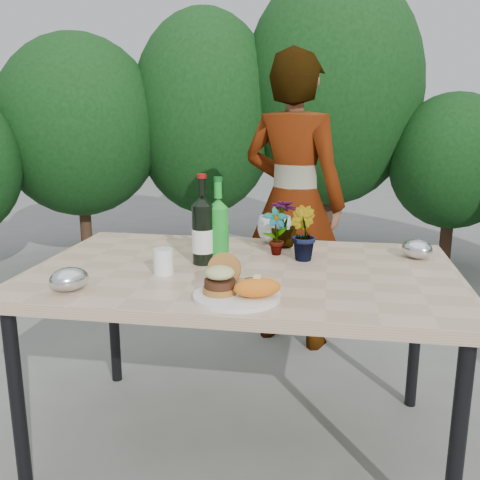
% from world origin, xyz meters
% --- Properties ---
extents(ground, '(80.00, 80.00, 0.00)m').
position_xyz_m(ground, '(0.00, 0.00, 0.00)').
color(ground, slate).
rests_on(ground, ground).
extents(patio_table, '(1.60, 1.00, 0.75)m').
position_xyz_m(patio_table, '(0.00, 0.00, 0.69)').
color(patio_table, tan).
rests_on(patio_table, ground).
extents(shrub_hedge, '(6.91, 5.20, 2.53)m').
position_xyz_m(shrub_hedge, '(0.10, 1.82, 1.21)').
color(shrub_hedge, '#382316').
rests_on(shrub_hedge, ground).
extents(dinner_plate, '(0.28, 0.28, 0.01)m').
position_xyz_m(dinner_plate, '(0.03, -0.33, 0.76)').
color(dinner_plate, white).
rests_on(dinner_plate, patio_table).
extents(burger_stack, '(0.11, 0.16, 0.11)m').
position_xyz_m(burger_stack, '(-0.02, -0.31, 0.81)').
color(burger_stack, '#B7722D').
rests_on(burger_stack, dinner_plate).
extents(sweet_potato, '(0.17, 0.12, 0.06)m').
position_xyz_m(sweet_potato, '(0.10, -0.35, 0.80)').
color(sweet_potato, orange).
rests_on(sweet_potato, dinner_plate).
extents(grilled_veg, '(0.08, 0.05, 0.03)m').
position_xyz_m(grilled_veg, '(0.05, -0.24, 0.78)').
color(grilled_veg, olive).
rests_on(grilled_veg, dinner_plate).
extents(wine_bottle, '(0.08, 0.08, 0.35)m').
position_xyz_m(wine_bottle, '(-0.17, 0.04, 0.88)').
color(wine_bottle, black).
rests_on(wine_bottle, patio_table).
extents(sparkling_water, '(0.08, 0.08, 0.34)m').
position_xyz_m(sparkling_water, '(-0.11, 0.07, 0.87)').
color(sparkling_water, green).
rests_on(sparkling_water, patio_table).
extents(plastic_cup, '(0.07, 0.07, 0.09)m').
position_xyz_m(plastic_cup, '(-0.28, -0.12, 0.80)').
color(plastic_cup, white).
rests_on(plastic_cup, patio_table).
extents(seedling_left, '(0.12, 0.11, 0.20)m').
position_xyz_m(seedling_left, '(0.10, 0.22, 0.85)').
color(seedling_left, '#225D1F').
rests_on(seedling_left, patio_table).
extents(seedling_mid, '(0.15, 0.15, 0.21)m').
position_xyz_m(seedling_mid, '(0.21, 0.16, 0.86)').
color(seedling_mid, '#1D521C').
rests_on(seedling_mid, patio_table).
extents(seedling_right, '(0.13, 0.13, 0.21)m').
position_xyz_m(seedling_right, '(0.12, 0.36, 0.86)').
color(seedling_right, '#25561D').
rests_on(seedling_right, patio_table).
extents(blue_bowl, '(0.19, 0.19, 0.12)m').
position_xyz_m(blue_bowl, '(0.07, 0.43, 0.81)').
color(blue_bowl, silver).
rests_on(blue_bowl, patio_table).
extents(foil_packet_left, '(0.17, 0.17, 0.08)m').
position_xyz_m(foil_packet_left, '(-0.53, -0.35, 0.79)').
color(foil_packet_left, silver).
rests_on(foil_packet_left, patio_table).
extents(foil_packet_right, '(0.17, 0.17, 0.08)m').
position_xyz_m(foil_packet_right, '(0.67, 0.26, 0.79)').
color(foil_packet_right, silver).
rests_on(foil_packet_right, patio_table).
extents(person, '(0.71, 0.58, 1.66)m').
position_xyz_m(person, '(0.11, 1.07, 0.83)').
color(person, '#8F6047').
rests_on(person, ground).
extents(terracotta_pot, '(0.17, 0.17, 0.14)m').
position_xyz_m(terracotta_pot, '(-1.46, 1.82, 0.07)').
color(terracotta_pot, '#B9632F').
rests_on(terracotta_pot, ground).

